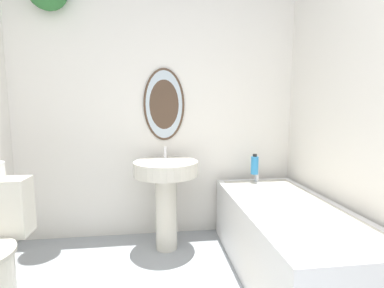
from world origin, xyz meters
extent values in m
cube|color=silver|center=(0.00, 2.34, 1.20)|extent=(2.61, 0.06, 2.40)
ellipsoid|color=#4C3828|center=(0.05, 2.29, 1.20)|extent=(0.36, 0.02, 0.64)
ellipsoid|color=silver|center=(0.05, 2.29, 1.20)|extent=(0.32, 0.01, 0.60)
cylinder|color=beige|center=(0.05, 2.01, 0.31)|extent=(0.18, 0.18, 0.63)
cylinder|color=beige|center=(0.05, 2.01, 0.68)|extent=(0.52, 0.52, 0.11)
cylinder|color=silver|center=(0.05, 2.15, 0.79)|extent=(0.02, 0.02, 0.10)
cube|color=silver|center=(0.88, 1.52, 0.25)|extent=(0.69, 1.47, 0.51)
cube|color=beige|center=(0.88, 1.52, 0.49)|extent=(0.59, 1.37, 0.04)
cylinder|color=silver|center=(0.88, 2.16, 0.55)|extent=(0.04, 0.04, 0.08)
cylinder|color=#2D84C6|center=(0.84, 2.12, 0.66)|extent=(0.07, 0.07, 0.16)
cylinder|color=black|center=(0.84, 2.12, 0.75)|extent=(0.04, 0.04, 0.02)
camera|label=1|loc=(-0.02, -0.21, 1.16)|focal=26.00mm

